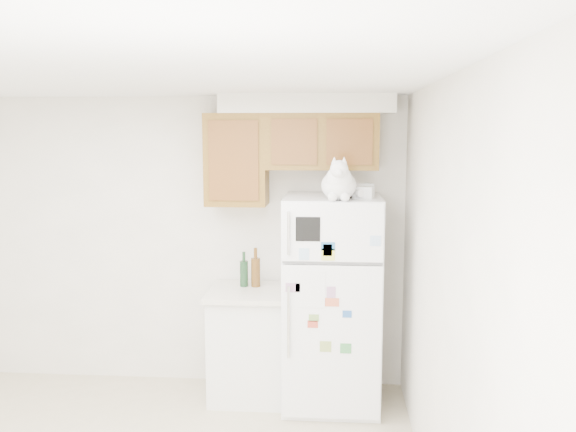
# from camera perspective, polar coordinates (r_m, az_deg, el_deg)

# --- Properties ---
(room_shell) EXTENTS (3.84, 4.04, 2.52)m
(room_shell) POSITION_cam_1_polar(r_m,az_deg,el_deg) (3.63, -14.61, -0.80)
(room_shell) COLOR white
(room_shell) RESTS_ON ground_plane
(refrigerator) EXTENTS (0.76, 0.78, 1.70)m
(refrigerator) POSITION_cam_1_polar(r_m,az_deg,el_deg) (4.95, 4.13, -8.00)
(refrigerator) COLOR white
(refrigerator) RESTS_ON ground_plane
(base_counter) EXTENTS (0.64, 0.64, 0.92)m
(base_counter) POSITION_cam_1_polar(r_m,az_deg,el_deg) (5.18, -3.72, -11.75)
(base_counter) COLOR white
(base_counter) RESTS_ON ground_plane
(cat) EXTENTS (0.32, 0.47, 0.33)m
(cat) POSITION_cam_1_polar(r_m,az_deg,el_deg) (4.54, 4.81, 3.06)
(cat) COLOR white
(cat) RESTS_ON refrigerator
(storage_box_back) EXTENTS (0.21, 0.18, 0.10)m
(storage_box_back) POSITION_cam_1_polar(r_m,az_deg,el_deg) (4.84, 6.76, 2.46)
(storage_box_back) COLOR white
(storage_box_back) RESTS_ON refrigerator
(storage_box_front) EXTENTS (0.17, 0.15, 0.09)m
(storage_box_front) POSITION_cam_1_polar(r_m,az_deg,el_deg) (4.68, 7.07, 2.21)
(storage_box_front) COLOR white
(storage_box_front) RESTS_ON refrigerator
(bottle_green) EXTENTS (0.07, 0.07, 0.29)m
(bottle_green) POSITION_cam_1_polar(r_m,az_deg,el_deg) (5.11, -4.15, -4.98)
(bottle_green) COLOR #19381E
(bottle_green) RESTS_ON base_counter
(bottle_amber) EXTENTS (0.08, 0.08, 0.33)m
(bottle_amber) POSITION_cam_1_polar(r_m,az_deg,el_deg) (5.09, -3.05, -4.81)
(bottle_amber) COLOR #593814
(bottle_amber) RESTS_ON base_counter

